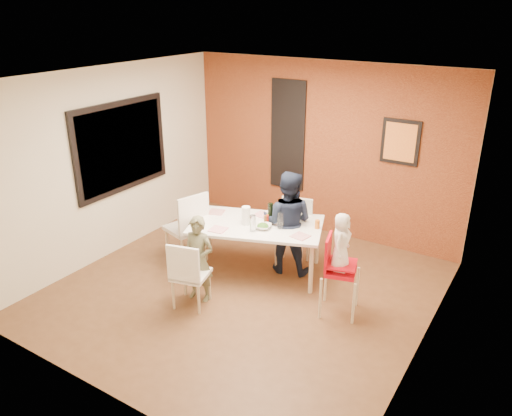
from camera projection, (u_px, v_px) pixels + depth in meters
The scene contains 35 objects.
ground at pixel (244, 290), 6.50m from camera, with size 4.50×4.50×0.00m, color brown.
ceiling at pixel (241, 78), 5.46m from camera, with size 4.50×4.50×0.02m, color white.
wall_back at pixel (323, 150), 7.74m from camera, with size 4.50×0.02×2.70m, color beige.
wall_front at pixel (96, 273), 4.22m from camera, with size 4.50×0.02×2.70m, color beige.
wall_left at pixel (111, 163), 7.09m from camera, with size 0.02×4.50×2.70m, color beige.
wall_right at pixel (434, 236), 4.88m from camera, with size 0.02×4.50×2.70m, color beige.
brick_accent_wall at pixel (322, 150), 7.73m from camera, with size 4.50×0.02×2.70m, color maroon.
picture_window_frame at pixel (121, 147), 7.15m from camera, with size 0.05×1.70×1.30m, color black.
picture_window_pane at pixel (122, 147), 7.14m from camera, with size 0.02×1.55×1.15m, color black.
glassblock_strip at pixel (288, 135), 7.95m from camera, with size 0.55×0.03×1.70m, color silver.
glassblock_surround at pixel (288, 136), 7.95m from camera, with size 0.60×0.03×1.76m, color black.
art_print_frame at pixel (400, 142), 7.01m from camera, with size 0.54×0.03×0.64m, color black.
art_print_canvas at pixel (400, 142), 6.99m from camera, with size 0.44×0.01×0.54m, color orange.
dining_table at pixel (256, 228), 6.70m from camera, with size 1.97×1.51×0.72m.
chair_near at pixel (188, 272), 5.94m from camera, with size 0.50×0.50×0.88m.
chair_far at pixel (294, 228), 6.99m from camera, with size 0.52×0.52×0.95m.
chair_left at pixel (189, 224), 6.98m from camera, with size 0.61×0.61×1.06m.
high_chair at pixel (337, 268), 5.83m from camera, with size 0.51×0.51×0.99m.
child_near at pixel (199, 259), 6.11m from camera, with size 0.41×0.27×1.11m, color #5C5C41.
child_far at pixel (288, 222), 6.72m from camera, with size 0.70×0.55×1.44m, color #151C30.
toddler at pixel (341, 242), 5.70m from camera, with size 0.34×0.22×0.70m, color white.
plate_near_left at pixel (218, 229), 6.49m from camera, with size 0.21×0.21×0.01m, color white.
plate_far_mid at pixel (262, 215), 6.94m from camera, with size 0.21×0.21×0.01m, color white.
plate_near_right at pixel (300, 236), 6.31m from camera, with size 0.20×0.20×0.01m, color white.
plate_far_left at pixel (216, 212), 7.03m from camera, with size 0.21×0.21×0.01m, color white.
salad_bowl_a at pixel (263, 226), 6.53m from camera, with size 0.22×0.22×0.05m, color white.
salad_bowl_b at pixel (288, 218), 6.78m from camera, with size 0.21×0.21×0.05m, color white.
wine_bottle at pixel (270, 213), 6.66m from camera, with size 0.07×0.07×0.27m, color black.
wine_glass_a at pixel (253, 223), 6.42m from camera, with size 0.08×0.08×0.22m, color white.
wine_glass_b at pixel (280, 221), 6.49m from camera, with size 0.08×0.08×0.22m, color white.
paper_towel_roll at pixel (246, 216), 6.60m from camera, with size 0.11×0.11×0.25m, color white.
condiment_red at pixel (267, 220), 6.63m from camera, with size 0.03×0.03×0.13m, color red.
condiment_green at pixel (268, 218), 6.68m from camera, with size 0.03×0.03×0.13m, color #2F7727.
condiment_brown at pixel (265, 220), 6.61m from camera, with size 0.03×0.03×0.14m, color brown.
sippy_cup at pixel (317, 224), 6.52m from camera, with size 0.07×0.07×0.11m, color #CF6717.
Camera 1 is at (3.11, -4.65, 3.47)m, focal length 35.00 mm.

